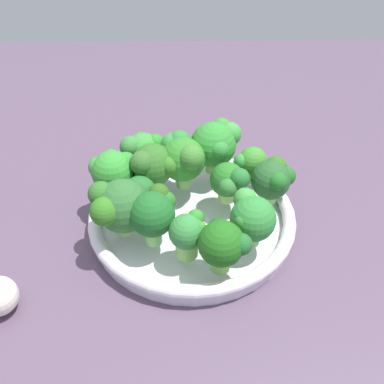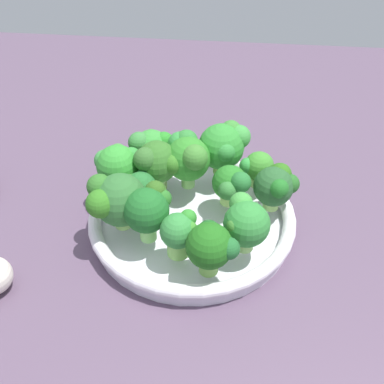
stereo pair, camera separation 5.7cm
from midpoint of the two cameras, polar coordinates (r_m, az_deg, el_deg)
name	(u,v)px [view 1 (the left image)]	position (r cm, az deg, el deg)	size (l,w,h in cm)	color
ground_plane	(163,234)	(62.20, -6.25, -5.31)	(130.00, 130.00, 2.50)	#58455A
bowl	(192,218)	(59.95, -2.72, -3.43)	(26.91, 26.91, 3.06)	white
broccoli_floret_0	(153,213)	(52.43, -7.95, -2.71)	(5.94, 5.42, 7.08)	#84CE68
broccoli_floret_1	(152,166)	(59.53, -7.71, 3.17)	(5.76, 6.24, 7.16)	#89B25B
broccoli_floret_2	(252,218)	(52.31, 4.37, -3.35)	(6.17, 5.36, 6.47)	#94C86A
broccoli_floret_3	(143,150)	(63.80, -8.73, 5.07)	(5.26, 6.14, 6.33)	#92CF67
broccoli_floret_4	(216,143)	(62.91, 0.40, 6.00)	(6.59, 7.12, 7.54)	#88BD4E
broccoli_floret_5	(273,179)	(58.62, 7.37, 1.56)	(5.46, 5.81, 5.96)	#98C966
broccoli_floret_6	(251,162)	(62.24, 4.84, 3.63)	(4.01, 4.66, 5.11)	#91C360
broccoli_floret_7	(229,181)	(58.18, 1.87, 1.26)	(5.13, 4.95, 5.71)	#A0CD65
broccoli_floret_8	(138,190)	(57.84, -9.51, 0.10)	(4.77, 4.46, 5.21)	#93CE6C
broccoli_floret_9	(223,243)	(49.22, 0.52, -6.58)	(5.37, 5.87, 6.51)	#79B74E
broccoli_floret_10	(120,205)	(54.20, -12.02, -1.76)	(7.06, 7.17, 7.35)	#87BA5C
broccoli_floret_11	(113,171)	(60.03, -12.57, 2.49)	(6.13, 6.13, 6.87)	#96DA75
broccoli_floret_12	(182,156)	(60.10, -3.92, 4.36)	(6.87, 5.93, 7.51)	#79B75A
broccoli_floret_13	(188,233)	(51.19, -3.69, -5.26)	(4.23, 4.27, 5.67)	#7DC155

